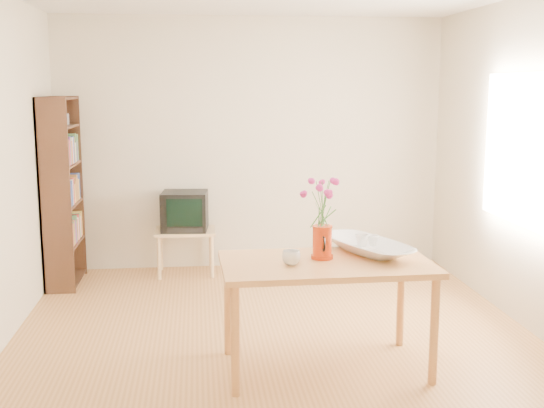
{
  "coord_description": "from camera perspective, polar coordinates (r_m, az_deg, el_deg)",
  "views": [
    {
      "loc": [
        -0.57,
        -4.83,
        1.9
      ],
      "look_at": [
        0.0,
        0.3,
        1.0
      ],
      "focal_mm": 45.0,
      "sensor_mm": 36.0,
      "label": 1
    }
  ],
  "objects": [
    {
      "name": "bowl",
      "position": [
        4.75,
        8.05,
        -1.14
      ],
      "size": [
        0.69,
        0.69,
        0.5
      ],
      "primitive_type": "imported",
      "rotation": [
        0.0,
        0.0,
        0.4
      ],
      "color": "white",
      "rests_on": "table"
    },
    {
      "name": "flowers",
      "position": [
        4.53,
        4.27,
        0.34
      ],
      "size": [
        0.26,
        0.26,
        0.37
      ],
      "primitive_type": null,
      "color": "#D23192",
      "rests_on": "pitcher"
    },
    {
      "name": "bookshelf",
      "position": [
        6.79,
        -17.1,
        0.46
      ],
      "size": [
        0.28,
        0.7,
        1.8
      ],
      "color": "black",
      "rests_on": "ground"
    },
    {
      "name": "tv_stand",
      "position": [
        6.97,
        -7.26,
        -2.74
      ],
      "size": [
        0.6,
        0.45,
        0.46
      ],
      "color": "tan",
      "rests_on": "ground"
    },
    {
      "name": "table",
      "position": [
        4.57,
        4.55,
        -5.8
      ],
      "size": [
        1.41,
        0.82,
        0.75
      ],
      "rotation": [
        0.0,
        0.0,
        0.02
      ],
      "color": "#BE7C41",
      "rests_on": "ground"
    },
    {
      "name": "teacup_a",
      "position": [
        4.75,
        7.57,
        -1.69
      ],
      "size": [
        0.1,
        0.1,
        0.07
      ],
      "primitive_type": "imported",
      "rotation": [
        0.0,
        0.0,
        0.38
      ],
      "color": "white",
      "rests_on": "bowl"
    },
    {
      "name": "room",
      "position": [
        4.91,
        0.72,
        2.89
      ],
      "size": [
        4.5,
        4.5,
        4.5
      ],
      "color": "#A8723B",
      "rests_on": "ground"
    },
    {
      "name": "mug",
      "position": [
        4.43,
        1.63,
        -4.51
      ],
      "size": [
        0.16,
        0.16,
        0.09
      ],
      "primitive_type": "imported",
      "rotation": [
        0.0,
        0.0,
        3.6
      ],
      "color": "white",
      "rests_on": "table"
    },
    {
      "name": "teacup_b",
      "position": [
        4.79,
        8.5,
        -1.67
      ],
      "size": [
        0.08,
        0.08,
        0.06
      ],
      "primitive_type": "imported",
      "rotation": [
        0.0,
        0.0,
        1.37
      ],
      "color": "white",
      "rests_on": "bowl"
    },
    {
      "name": "pitcher",
      "position": [
        4.59,
        4.22,
        -3.3
      ],
      "size": [
        0.15,
        0.23,
        0.23
      ],
      "rotation": [
        0.0,
        0.0,
        -0.06
      ],
      "color": "#BF310B",
      "rests_on": "table"
    },
    {
      "name": "television",
      "position": [
        6.93,
        -7.31,
        -0.52
      ],
      "size": [
        0.48,
        0.45,
        0.39
      ],
      "rotation": [
        0.0,
        0.0,
        -0.08
      ],
      "color": "black",
      "rests_on": "tv_stand"
    }
  ]
}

